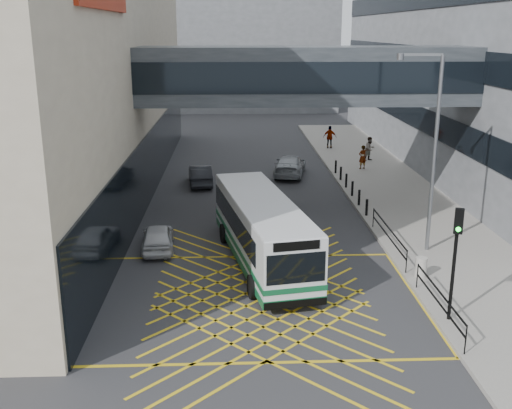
{
  "coord_description": "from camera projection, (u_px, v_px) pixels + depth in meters",
  "views": [
    {
      "loc": [
        -0.99,
        -20.78,
        9.86
      ],
      "look_at": [
        0.0,
        4.0,
        2.6
      ],
      "focal_mm": 42.0,
      "sensor_mm": 36.0,
      "label": 1
    }
  ],
  "objects": [
    {
      "name": "pavement",
      "position": [
        392.0,
        192.0,
        37.45
      ],
      "size": [
        6.0,
        54.0,
        0.16
      ],
      "primitive_type": "cube",
      "color": "gray",
      "rests_on": "ground"
    },
    {
      "name": "car_silver",
      "position": [
        290.0,
        165.0,
        41.9
      ],
      "size": [
        2.92,
        5.17,
        1.52
      ],
      "primitive_type": "imported",
      "rotation": [
        0.0,
        0.0,
        2.96
      ],
      "color": "#92979A",
      "rests_on": "ground"
    },
    {
      "name": "street_lamp",
      "position": [
        431.0,
        142.0,
        26.1
      ],
      "size": [
        1.98,
        0.68,
        8.75
      ],
      "rotation": [
        0.0,
        0.0,
        -0.23
      ],
      "color": "slate",
      "rests_on": "pavement"
    },
    {
      "name": "bus",
      "position": [
        262.0,
        229.0,
        25.94
      ],
      "size": [
        4.24,
        10.63,
        2.91
      ],
      "rotation": [
        0.0,
        0.0,
        0.18
      ],
      "color": "silver",
      "rests_on": "ground"
    },
    {
      "name": "pedestrian_c",
      "position": [
        330.0,
        137.0,
        50.66
      ],
      "size": [
        1.2,
        0.75,
        1.89
      ],
      "primitive_type": "imported",
      "rotation": [
        0.0,
        0.0,
        2.93
      ],
      "color": "gray",
      "rests_on": "pavement"
    },
    {
      "name": "box_junction",
      "position": [
        260.0,
        299.0,
        22.74
      ],
      "size": [
        12.0,
        9.0,
        0.01
      ],
      "color": "gold",
      "rests_on": "ground"
    },
    {
      "name": "skybridge",
      "position": [
        306.0,
        75.0,
        32.25
      ],
      "size": [
        20.0,
        4.1,
        3.0
      ],
      "color": "#353B40",
      "rests_on": "ground"
    },
    {
      "name": "litter_bin",
      "position": [
        421.0,
        267.0,
        24.37
      ],
      "size": [
        0.47,
        0.47,
        0.81
      ],
      "primitive_type": "cylinder",
      "color": "#ADA89E",
      "rests_on": "pavement"
    },
    {
      "name": "car_white",
      "position": [
        158.0,
        237.0,
        27.76
      ],
      "size": [
        1.93,
        4.03,
        1.24
      ],
      "primitive_type": "imported",
      "rotation": [
        0.0,
        0.0,
        3.23
      ],
      "color": "silver",
      "rests_on": "ground"
    },
    {
      "name": "traffic_light",
      "position": [
        456.0,
        248.0,
        20.02
      ],
      "size": [
        0.32,
        0.49,
        4.09
      ],
      "rotation": [
        0.0,
        0.0,
        -0.29
      ],
      "color": "black",
      "rests_on": "pavement"
    },
    {
      "name": "building_far",
      "position": [
        223.0,
        36.0,
        77.67
      ],
      "size": [
        28.0,
        16.0,
        18.0
      ],
      "primitive_type": "cube",
      "color": "slate",
      "rests_on": "ground"
    },
    {
      "name": "kerb_railings",
      "position": [
        408.0,
        258.0,
        24.43
      ],
      "size": [
        0.05,
        12.54,
        1.0
      ],
      "color": "black",
      "rests_on": "pavement"
    },
    {
      "name": "car_dark",
      "position": [
        200.0,
        175.0,
        39.41
      ],
      "size": [
        2.11,
        4.38,
        1.32
      ],
      "primitive_type": "imported",
      "rotation": [
        0.0,
        0.0,
        3.25
      ],
      "color": "black",
      "rests_on": "ground"
    },
    {
      "name": "pedestrian_a",
      "position": [
        362.0,
        157.0,
        43.17
      ],
      "size": [
        0.82,
        0.73,
        1.71
      ],
      "primitive_type": "imported",
      "rotation": [
        0.0,
        0.0,
        3.58
      ],
      "color": "gray",
      "rests_on": "pavement"
    },
    {
      "name": "ground",
      "position": [
        260.0,
        300.0,
        22.74
      ],
      "size": [
        120.0,
        120.0,
        0.0
      ],
      "primitive_type": "plane",
      "color": "#333335"
    },
    {
      "name": "pedestrian_b",
      "position": [
        370.0,
        149.0,
        45.92
      ],
      "size": [
        1.03,
        0.92,
        1.82
      ],
      "primitive_type": "imported",
      "rotation": [
        0.0,
        0.0,
        0.57
      ],
      "color": "gray",
      "rests_on": "pavement"
    },
    {
      "name": "bollards",
      "position": [
        349.0,
        184.0,
        37.19
      ],
      "size": [
        0.14,
        10.14,
        0.9
      ],
      "color": "black",
      "rests_on": "pavement"
    }
  ]
}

